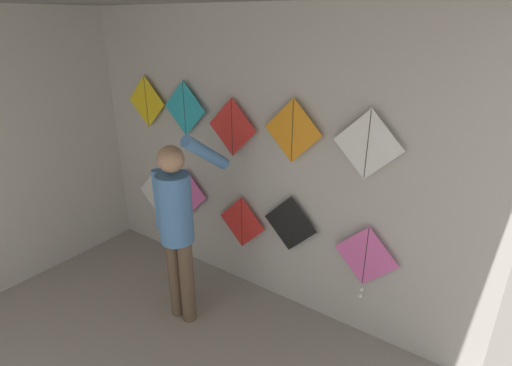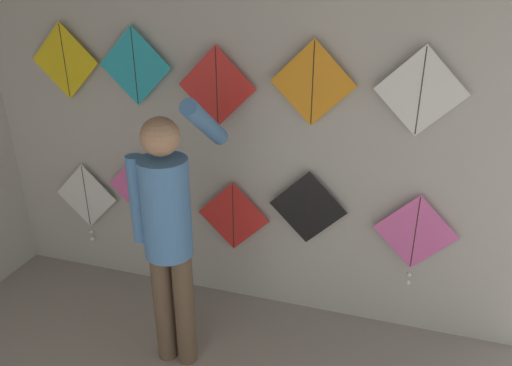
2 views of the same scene
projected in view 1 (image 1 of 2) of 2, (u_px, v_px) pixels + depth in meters
The scene contains 12 objects.
back_panel at pixel (243, 159), 3.90m from camera, with size 4.68×0.06×2.80m, color #BCB7AD.
shopkeeper at pixel (177, 221), 3.49m from camera, with size 0.46×0.64×1.83m.
kite_0 at pixel (157, 196), 4.76m from camera, with size 0.56×0.04×0.70m.
kite_1 at pixel (187, 192), 4.42m from camera, with size 0.56×0.01×0.56m.
kite_2 at pixel (242, 222), 4.06m from camera, with size 0.56×0.01×0.56m.
kite_3 at pixel (290, 224), 3.70m from camera, with size 0.56×0.01×0.56m.
kite_4 at pixel (365, 259), 3.34m from camera, with size 0.56×0.04×0.70m.
kite_5 at pixel (146, 102), 4.34m from camera, with size 0.56×0.01×0.56m.
kite_6 at pixel (185, 109), 4.03m from camera, with size 0.56×0.01×0.56m.
kite_7 at pixel (232, 127), 3.74m from camera, with size 0.56×0.01×0.56m.
kite_8 at pixel (293, 131), 3.37m from camera, with size 0.56×0.01×0.56m.
kite_9 at pixel (368, 145), 3.02m from camera, with size 0.56×0.01×0.56m.
Camera 1 is at (2.24, 1.25, 2.68)m, focal length 28.00 mm.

